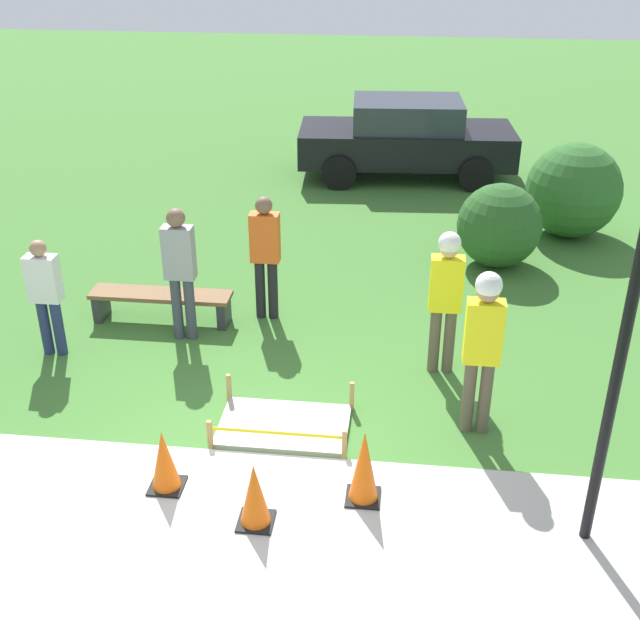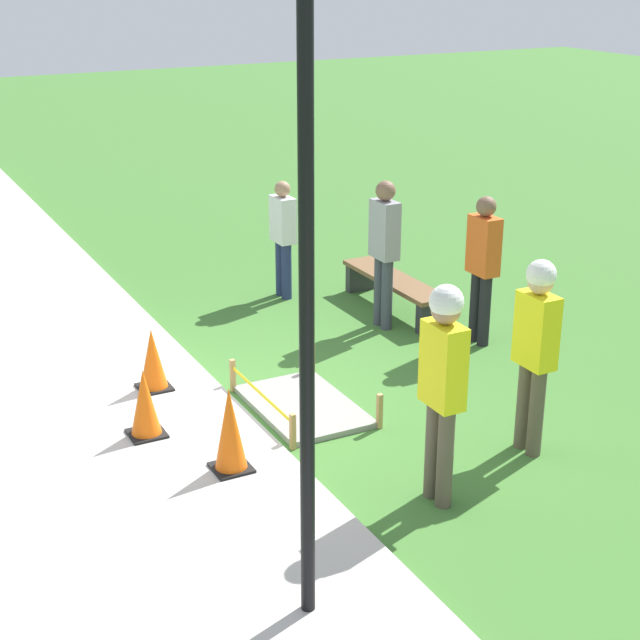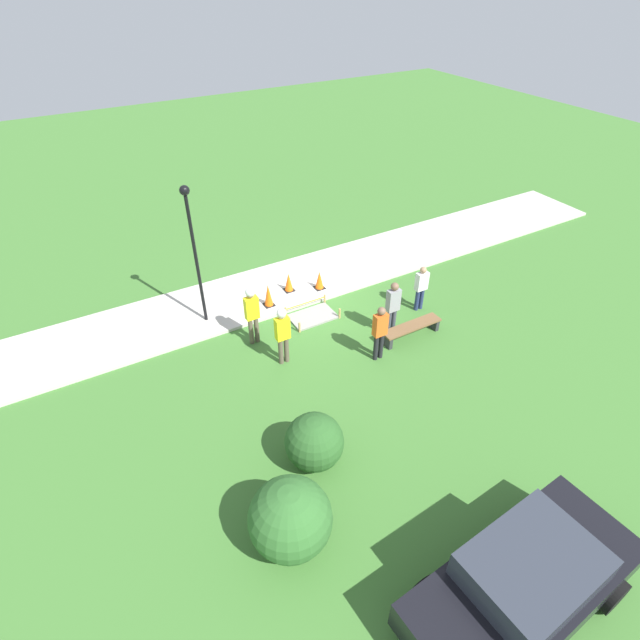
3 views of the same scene
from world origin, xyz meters
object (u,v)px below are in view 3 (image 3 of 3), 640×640
(bystander_in_orange_shirt, at_px, (380,330))
(bystander_in_white_shirt, at_px, (393,305))
(lamppost_near, at_px, (193,239))
(traffic_cone_near_patch, at_px, (319,280))
(traffic_cone_sidewalk_edge, at_px, (268,295))
(worker_supervisor, at_px, (252,310))
(park_bench, at_px, (411,328))
(traffic_cone_far_patch, at_px, (289,282))
(worker_assistant, at_px, (282,331))
(parked_car_black, at_px, (525,582))
(bystander_in_gray_shirt, at_px, (421,286))

(bystander_in_orange_shirt, xyz_separation_m, bystander_in_white_shirt, (-1.00, -0.74, 0.04))
(lamppost_near, bearing_deg, traffic_cone_near_patch, 176.87)
(traffic_cone_sidewalk_edge, bearing_deg, worker_supervisor, 51.06)
(traffic_cone_sidewalk_edge, xyz_separation_m, park_bench, (-3.10, 3.58, -0.17))
(traffic_cone_sidewalk_edge, bearing_deg, traffic_cone_near_patch, -178.26)
(traffic_cone_far_patch, relative_size, worker_supervisor, 0.34)
(traffic_cone_near_patch, distance_m, worker_assistant, 3.94)
(park_bench, height_order, parked_car_black, parked_car_black)
(bystander_in_gray_shirt, bearing_deg, traffic_cone_sidewalk_edge, -30.85)
(bystander_in_gray_shirt, distance_m, parked_car_black, 9.29)
(worker_assistant, bearing_deg, traffic_cone_sidewalk_edge, -106.37)
(traffic_cone_near_patch, xyz_separation_m, worker_assistant, (2.75, 2.74, 0.71))
(traffic_cone_sidewalk_edge, xyz_separation_m, lamppost_near, (2.07, -0.28, 2.46))
(worker_assistant, bearing_deg, traffic_cone_near_patch, -135.09)
(worker_supervisor, xyz_separation_m, parked_car_black, (-1.01, 9.30, -0.35))
(traffic_cone_far_patch, xyz_separation_m, park_bench, (-2.12, 4.04, -0.11))
(parked_car_black, bearing_deg, bystander_in_orange_shirt, -108.47)
(traffic_cone_sidewalk_edge, height_order, bystander_in_white_shirt, bystander_in_white_shirt)
(bystander_in_orange_shirt, distance_m, parked_car_black, 7.07)
(bystander_in_gray_shirt, relative_size, bystander_in_white_shirt, 0.86)
(worker_assistant, xyz_separation_m, parked_car_black, (-0.65, 8.04, -0.30))
(traffic_cone_far_patch, relative_size, parked_car_black, 0.15)
(worker_supervisor, relative_size, parked_car_black, 0.42)
(traffic_cone_far_patch, relative_size, lamppost_near, 0.15)
(worker_assistant, xyz_separation_m, bystander_in_gray_shirt, (-5.03, -0.15, -0.24))
(traffic_cone_sidewalk_edge, distance_m, worker_supervisor, 1.96)
(bystander_in_orange_shirt, distance_m, lamppost_near, 5.91)
(bystander_in_white_shirt, distance_m, lamppost_near, 6.12)
(park_bench, distance_m, bystander_in_gray_shirt, 1.65)
(traffic_cone_near_patch, distance_m, park_bench, 3.82)
(park_bench, height_order, bystander_in_orange_shirt, bystander_in_orange_shirt)
(traffic_cone_sidewalk_edge, bearing_deg, park_bench, 130.84)
(traffic_cone_near_patch, relative_size, bystander_in_gray_shirt, 0.42)
(worker_supervisor, distance_m, bystander_in_white_shirt, 4.16)
(traffic_cone_near_patch, relative_size, worker_assistant, 0.36)
(traffic_cone_sidewalk_edge, relative_size, bystander_in_gray_shirt, 0.50)
(traffic_cone_far_patch, xyz_separation_m, lamppost_near, (3.05, 0.18, 2.52))
(bystander_in_orange_shirt, bearing_deg, bystander_in_gray_shirt, -152.42)
(traffic_cone_far_patch, distance_m, bystander_in_white_shirt, 4.02)
(traffic_cone_sidewalk_edge, distance_m, worker_assistant, 2.87)
(bystander_in_white_shirt, bearing_deg, worker_assistant, -7.66)
(traffic_cone_far_patch, relative_size, traffic_cone_sidewalk_edge, 0.85)
(traffic_cone_near_patch, xyz_separation_m, lamppost_near, (4.03, -0.22, 2.53))
(park_bench, relative_size, lamppost_near, 0.45)
(traffic_cone_sidewalk_edge, bearing_deg, bystander_in_white_shirt, 130.07)
(worker_supervisor, height_order, worker_assistant, worker_supervisor)
(bystander_in_orange_shirt, bearing_deg, lamppost_near, -48.24)
(worker_supervisor, relative_size, bystander_in_orange_shirt, 1.09)
(bystander_in_orange_shirt, bearing_deg, bystander_in_white_shirt, -143.22)
(park_bench, bearing_deg, lamppost_near, -36.76)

